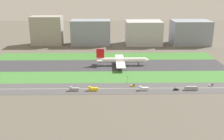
{
  "coord_description": "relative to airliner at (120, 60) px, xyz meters",
  "views": [
    {
      "loc": [
        3.64,
        -300.89,
        91.38
      ],
      "look_at": [
        8.0,
        -36.5,
        6.0
      ],
      "focal_mm": 43.02,
      "sensor_mm": 36.0,
      "label": 1
    }
  ],
  "objects": [
    {
      "name": "car_0",
      "position": [
        8.98,
        -68.0,
        -5.31
      ],
      "size": [
        4.4,
        1.8,
        2.0
      ],
      "color": "yellow",
      "rests_on": "highway"
    },
    {
      "name": "truck_2",
      "position": [
        -27.93,
        -78.0,
        -4.56
      ],
      "size": [
        8.4,
        2.5,
        4.0
      ],
      "rotation": [
        0.0,
        0.0,
        3.14
      ],
      "color": "yellow",
      "rests_on": "highway"
    },
    {
      "name": "highway_centerline",
      "position": [
        -18.33,
        -73.0,
        -6.13
      ],
      "size": [
        266.0,
        0.5,
        0.01
      ],
      "primitive_type": "cube",
      "color": "silver",
      "rests_on": "highway"
    },
    {
      "name": "grass_median_north",
      "position": [
        -18.33,
        41.0,
        -6.18
      ],
      "size": [
        280.0,
        36.0,
        0.1
      ],
      "primitive_type": "cube",
      "color": "#3D7A33",
      "rests_on": "ground_plane"
    },
    {
      "name": "truck_1",
      "position": [
        17.36,
        -78.0,
        -4.56
      ],
      "size": [
        8.4,
        2.5,
        4.0
      ],
      "rotation": [
        0.0,
        0.0,
        3.14
      ],
      "color": "silver",
      "rests_on": "highway"
    },
    {
      "name": "ground_plane",
      "position": [
        -18.33,
        -0.0,
        -6.23
      ],
      "size": [
        800.0,
        800.0,
        0.0
      ],
      "primitive_type": "plane",
      "color": "#5B564C"
    },
    {
      "name": "fuel_tank_west",
      "position": [
        -35.69,
        159.0,
        2.48
      ],
      "size": [
        16.7,
        16.7,
        17.43
      ],
      "primitive_type": "cylinder",
      "color": "silver",
      "rests_on": "ground_plane"
    },
    {
      "name": "bus_0",
      "position": [
        60.37,
        -78.0,
        -4.41
      ],
      "size": [
        11.6,
        2.5,
        3.5
      ],
      "rotation": [
        0.0,
        0.0,
        3.14
      ],
      "color": "#99999E",
      "rests_on": "highway"
    },
    {
      "name": "grass_median_south",
      "position": [
        -18.33,
        -41.0,
        -6.18
      ],
      "size": [
        280.0,
        36.0,
        0.1
      ],
      "primitive_type": "cube",
      "color": "#427F38",
      "rests_on": "ground_plane"
    },
    {
      "name": "terminal_building",
      "position": [
        -108.33,
        114.0,
        15.82
      ],
      "size": [
        47.1,
        25.78,
        44.1
      ],
      "primitive_type": "cube",
      "color": "#9E998E",
      "rests_on": "ground_plane"
    },
    {
      "name": "hangar_building",
      "position": [
        -40.7,
        114.0,
        12.83
      ],
      "size": [
        60.0,
        30.91,
        38.11
      ],
      "primitive_type": "cube",
      "color": "gray",
      "rests_on": "ground_plane"
    },
    {
      "name": "runway",
      "position": [
        -18.33,
        -0.0,
        -6.18
      ],
      "size": [
        280.0,
        46.0,
        0.1
      ],
      "primitive_type": "cube",
      "color": "#38383D",
      "rests_on": "ground_plane"
    },
    {
      "name": "truck_0",
      "position": [
        -44.85,
        -78.0,
        -4.56
      ],
      "size": [
        8.4,
        2.5,
        4.0
      ],
      "rotation": [
        0.0,
        0.0,
        3.14
      ],
      "color": "#99999E",
      "rests_on": "highway"
    },
    {
      "name": "office_tower",
      "position": [
        41.32,
        114.0,
        12.09
      ],
      "size": [
        55.01,
        39.75,
        36.65
      ],
      "primitive_type": "cube",
      "color": "#B2B2B7",
      "rests_on": "ground_plane"
    },
    {
      "name": "car_1",
      "position": [
        46.51,
        -78.0,
        -5.31
      ],
      "size": [
        4.4,
        1.8,
        2.0
      ],
      "rotation": [
        0.0,
        0.0,
        3.14
      ],
      "color": "black",
      "rests_on": "highway"
    },
    {
      "name": "highway",
      "position": [
        -18.33,
        -73.0,
        -6.18
      ],
      "size": [
        280.0,
        28.0,
        0.1
      ],
      "primitive_type": "cube",
      "color": "#4C4C4F",
      "rests_on": "ground_plane"
    },
    {
      "name": "airliner",
      "position": [
        0.0,
        0.0,
        0.0
      ],
      "size": [
        65.0,
        56.0,
        19.7
      ],
      "color": "white",
      "rests_on": "runway"
    },
    {
      "name": "car_2",
      "position": [
        82.52,
        -68.0,
        -5.31
      ],
      "size": [
        4.4,
        1.8,
        2.0
      ],
      "color": "silver",
      "rests_on": "highway"
    },
    {
      "name": "traffic_light",
      "position": [
        3.82,
        -60.01,
        -1.94
      ],
      "size": [
        0.36,
        0.5,
        7.2
      ],
      "color": "#4C4C51",
      "rests_on": "highway"
    },
    {
      "name": "cargo_warehouse",
      "position": [
        114.7,
        114.0,
        12.32
      ],
      "size": [
        58.29,
        38.4,
        37.11
      ],
      "primitive_type": "cube",
      "color": "gray",
      "rests_on": "ground_plane"
    }
  ]
}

